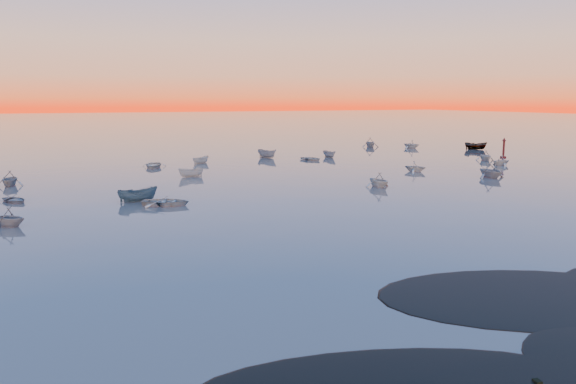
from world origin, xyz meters
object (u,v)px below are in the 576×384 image
boat_near_left (166,205)px  boat_near_right (378,187)px  channel_marker (504,150)px  boat_near_center (138,201)px

boat_near_left → boat_near_right: bearing=-59.0°
boat_near_left → boat_near_right: size_ratio=1.22×
channel_marker → boat_near_center: bearing=-165.2°
boat_near_right → channel_marker: channel_marker is taller
boat_near_left → boat_near_center: boat_near_center is taller
boat_near_right → boat_near_center: bearing=-7.6°
boat_near_left → boat_near_center: 3.78m
boat_near_center → channel_marker: 65.13m
boat_near_left → boat_near_right: 24.25m
channel_marker → boat_near_right: bearing=-153.2°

